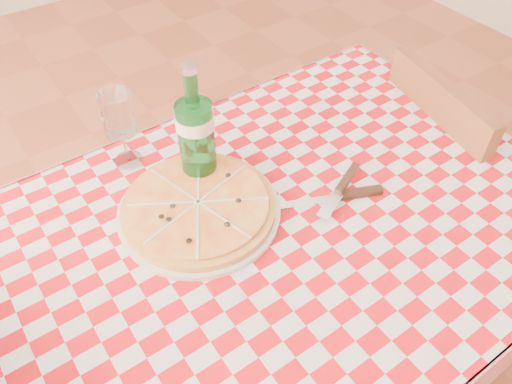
# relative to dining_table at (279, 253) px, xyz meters

# --- Properties ---
(dining_table) EXTENTS (1.20, 0.80, 0.75)m
(dining_table) POSITION_rel_dining_table_xyz_m (0.00, 0.00, 0.00)
(dining_table) COLOR brown
(dining_table) RESTS_ON ground
(tablecloth) EXTENTS (1.30, 0.90, 0.01)m
(tablecloth) POSITION_rel_dining_table_xyz_m (0.00, 0.00, 0.09)
(tablecloth) COLOR #B40B12
(tablecloth) RESTS_ON dining_table
(chair_near) EXTENTS (0.46, 0.46, 0.86)m
(chair_near) POSITION_rel_dining_table_xyz_m (0.66, 0.04, -0.17)
(chair_near) COLOR brown
(chair_near) RESTS_ON ground
(pizza_plate) EXTENTS (0.42, 0.42, 0.05)m
(pizza_plate) POSITION_rel_dining_table_xyz_m (-0.12, 0.13, 0.12)
(pizza_plate) COLOR gold
(pizza_plate) RESTS_ON tablecloth
(water_bottle) EXTENTS (0.10, 0.10, 0.30)m
(water_bottle) POSITION_rel_dining_table_xyz_m (-0.06, 0.22, 0.25)
(water_bottle) COLOR #1A6828
(water_bottle) RESTS_ON tablecloth
(wine_glass) EXTENTS (0.09, 0.09, 0.19)m
(wine_glass) POSITION_rel_dining_table_xyz_m (-0.18, 0.37, 0.19)
(wine_glass) COLOR white
(wine_glass) RESTS_ON tablecloth
(cutlery) EXTENTS (0.28, 0.24, 0.03)m
(cutlery) POSITION_rel_dining_table_xyz_m (0.15, -0.01, 0.11)
(cutlery) COLOR silver
(cutlery) RESTS_ON tablecloth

